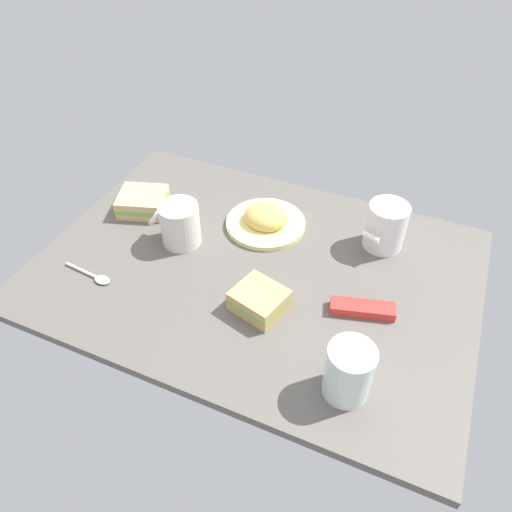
# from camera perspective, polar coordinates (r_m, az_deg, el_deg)

# --- Properties ---
(tabletop) EXTENTS (0.90, 0.64, 0.02)m
(tabletop) POSITION_cam_1_polar(r_m,az_deg,el_deg) (1.02, 0.00, -1.65)
(tabletop) COLOR #5B5651
(tabletop) RESTS_ON ground
(plate_of_food) EXTENTS (0.18, 0.18, 0.05)m
(plate_of_food) POSITION_cam_1_polar(r_m,az_deg,el_deg) (1.10, 1.16, 4.31)
(plate_of_food) COLOR #EAE58C
(plate_of_food) RESTS_ON tabletop
(coffee_mug_black) EXTENTS (0.09, 0.11, 0.10)m
(coffee_mug_black) POSITION_cam_1_polar(r_m,az_deg,el_deg) (1.06, 15.18, 3.50)
(coffee_mug_black) COLOR white
(coffee_mug_black) RESTS_ON tabletop
(coffee_mug_milky) EXTENTS (0.11, 0.09, 0.10)m
(coffee_mug_milky) POSITION_cam_1_polar(r_m,az_deg,el_deg) (1.05, -9.04, 3.82)
(coffee_mug_milky) COLOR silver
(coffee_mug_milky) RESTS_ON tabletop
(sandwich_main) EXTENTS (0.11, 0.11, 0.04)m
(sandwich_main) POSITION_cam_1_polar(r_m,az_deg,el_deg) (0.91, 0.40, -5.29)
(sandwich_main) COLOR tan
(sandwich_main) RESTS_ON tabletop
(sandwich_side) EXTENTS (0.13, 0.13, 0.04)m
(sandwich_side) POSITION_cam_1_polar(r_m,az_deg,el_deg) (1.18, -13.32, 6.28)
(sandwich_side) COLOR #DBB77A
(sandwich_side) RESTS_ON tabletop
(glass_of_milk) EXTENTS (0.08, 0.08, 0.10)m
(glass_of_milk) POSITION_cam_1_polar(r_m,az_deg,el_deg) (0.80, 10.90, -13.61)
(glass_of_milk) COLOR silver
(glass_of_milk) RESTS_ON tabletop
(spoon) EXTENTS (0.12, 0.03, 0.01)m
(spoon) POSITION_cam_1_polar(r_m,az_deg,el_deg) (1.04, -18.69, -2.30)
(spoon) COLOR silver
(spoon) RESTS_ON tabletop
(snack_bar) EXTENTS (0.13, 0.07, 0.02)m
(snack_bar) POSITION_cam_1_polar(r_m,az_deg,el_deg) (0.94, 12.54, -6.13)
(snack_bar) COLOR red
(snack_bar) RESTS_ON tabletop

